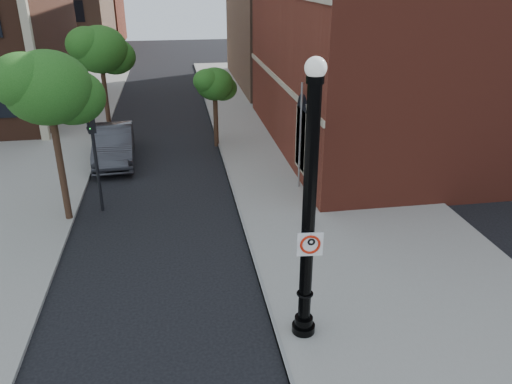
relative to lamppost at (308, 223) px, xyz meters
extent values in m
plane|color=black|center=(-2.71, 0.40, -3.16)|extent=(120.00, 120.00, 0.00)
cube|color=gray|center=(3.29, 10.40, -3.10)|extent=(8.00, 60.00, 0.12)
cube|color=gray|center=(-11.71, 18.40, -3.10)|extent=(10.00, 50.00, 0.12)
cube|color=gray|center=(-0.66, 10.40, -3.09)|extent=(0.10, 60.00, 0.14)
cube|color=maroon|center=(13.29, 14.40, 2.84)|extent=(22.00, 16.00, 12.00)
cube|color=black|center=(2.25, 9.40, -1.16)|extent=(0.08, 1.40, 2.40)
cube|color=#B9AE8F|center=(2.26, 14.40, 0.34)|extent=(0.06, 16.00, 0.25)
cube|color=#B9AE8F|center=(-9.71, 17.40, 3.84)|extent=(0.40, 0.40, 14.00)
cube|color=maroon|center=(-14.71, 58.40, 1.84)|extent=(12.00, 12.00, 10.00)
cylinder|color=black|center=(0.00, 0.00, -3.00)|extent=(0.58, 0.58, 0.31)
cylinder|color=black|center=(0.00, 0.00, -2.74)|extent=(0.45, 0.45, 0.26)
cylinder|color=black|center=(0.00, 0.00, 0.15)|extent=(0.31, 0.31, 5.99)
torus|color=black|center=(0.00, 0.00, -1.92)|extent=(0.41, 0.41, 0.06)
cylinder|color=black|center=(0.00, 0.00, 3.22)|extent=(0.37, 0.37, 0.15)
sphere|color=silver|center=(0.00, 0.00, 3.45)|extent=(0.45, 0.45, 0.45)
cube|color=white|center=(0.01, -0.17, -0.46)|extent=(0.60, 0.07, 0.60)
cube|color=black|center=(0.01, -0.17, -0.18)|extent=(0.59, 0.06, 0.05)
cube|color=black|center=(0.01, -0.17, -0.73)|extent=(0.59, 0.06, 0.05)
cube|color=black|center=(-0.26, -0.15, -0.46)|extent=(0.05, 0.01, 0.60)
cube|color=black|center=(0.29, -0.20, -0.46)|extent=(0.05, 0.01, 0.60)
torus|color=red|center=(0.01, -0.17, -0.46)|extent=(0.48, 0.10, 0.48)
cube|color=red|center=(0.01, -0.17, -0.46)|extent=(0.34, 0.04, 0.34)
cube|color=black|center=(-0.04, -0.17, -0.46)|extent=(0.05, 0.01, 0.28)
torus|color=black|center=(0.04, -0.18, -0.39)|extent=(0.19, 0.07, 0.18)
cylinder|color=black|center=(0.01, -0.17, -0.19)|extent=(0.03, 0.02, 0.03)
imported|color=#303035|center=(-5.78, 13.67, -2.31)|extent=(2.07, 5.22, 1.69)
cylinder|color=black|center=(-5.78, 8.18, -1.05)|extent=(0.12, 0.12, 4.22)
cube|color=black|center=(-5.78, 8.18, 0.36)|extent=(0.33, 0.32, 0.88)
sphere|color=#E50505|center=(-5.83, 8.04, 0.67)|extent=(0.16, 0.16, 0.16)
sphere|color=#FF8C00|center=(-5.83, 8.04, 0.40)|extent=(0.16, 0.16, 0.16)
sphere|color=#00E519|center=(-5.83, 8.04, 0.14)|extent=(0.16, 0.16, 0.16)
cylinder|color=black|center=(1.62, 5.43, -0.90)|extent=(0.13, 0.13, 4.50)
cube|color=black|center=(1.62, 5.43, 0.60)|extent=(0.31, 0.29, 0.94)
sphere|color=#E50505|center=(1.60, 5.28, 0.92)|extent=(0.17, 0.17, 0.17)
sphere|color=#FF8C00|center=(1.60, 5.28, 0.64)|extent=(0.17, 0.17, 0.17)
sphere|color=#00E519|center=(1.60, 5.28, 0.36)|extent=(0.17, 0.17, 0.17)
cylinder|color=#999999|center=(2.09, 8.96, -0.93)|extent=(0.09, 0.09, 4.46)
cylinder|color=black|center=(-6.87, 7.49, -0.88)|extent=(0.24, 0.24, 4.55)
ellipsoid|color=#1A5115|center=(-6.87, 7.49, 1.72)|extent=(2.86, 2.86, 2.43)
ellipsoid|color=#1A5115|center=(-6.22, 8.01, 1.26)|extent=(2.21, 2.21, 1.88)
ellipsoid|color=#1A5115|center=(-7.46, 7.10, 2.04)|extent=(2.08, 2.08, 1.77)
cylinder|color=black|center=(-6.35, 17.23, -0.94)|extent=(0.24, 0.24, 4.43)
ellipsoid|color=#1A5115|center=(-6.35, 17.23, 1.59)|extent=(2.78, 2.78, 2.37)
ellipsoid|color=#1A5115|center=(-5.72, 17.74, 1.15)|extent=(2.15, 2.15, 1.83)
ellipsoid|color=#1A5115|center=(-6.92, 16.85, 1.90)|extent=(2.02, 2.02, 1.72)
cylinder|color=black|center=(-0.78, 15.19, -1.65)|extent=(0.24, 0.24, 3.02)
ellipsoid|color=#1A5115|center=(-0.78, 15.19, 0.08)|extent=(1.90, 1.90, 1.61)
ellipsoid|color=#1A5115|center=(-0.35, 15.54, -0.23)|extent=(1.47, 1.47, 1.25)
ellipsoid|color=#1A5115|center=(-1.16, 14.93, 0.29)|extent=(1.38, 1.38, 1.17)
camera|label=1|loc=(-2.80, -9.67, 5.19)|focal=35.00mm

